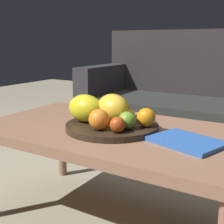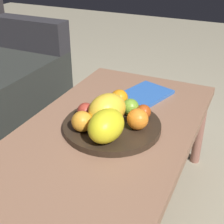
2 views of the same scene
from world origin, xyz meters
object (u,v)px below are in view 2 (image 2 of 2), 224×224
(melon_smaller_beside, at_px, (106,126))
(orange_left, at_px, (82,121))
(orange_front, at_px, (138,119))
(melon_large_front, at_px, (107,109))
(apple_right, at_px, (86,111))
(magazine, at_px, (144,95))
(apple_left, at_px, (130,107))
(apple_front, at_px, (143,112))
(banana_bunch, at_px, (101,114))
(fruit_bowl, at_px, (112,126))
(coffee_table, at_px, (108,138))
(orange_right, at_px, (119,98))

(melon_smaller_beside, relative_size, orange_left, 2.01)
(orange_front, bearing_deg, melon_large_front, 93.88)
(apple_right, relative_size, magazine, 0.27)
(orange_left, distance_m, apple_left, 0.23)
(melon_large_front, relative_size, apple_front, 2.62)
(apple_front, relative_size, banana_bunch, 0.39)
(fruit_bowl, bearing_deg, orange_left, 140.75)
(apple_left, xyz_separation_m, magazine, (0.24, 0.02, -0.05))
(melon_smaller_beside, xyz_separation_m, banana_bunch, (0.12, 0.08, -0.03))
(coffee_table, bearing_deg, orange_right, 5.49)
(fruit_bowl, xyz_separation_m, apple_right, (-0.01, 0.11, 0.05))
(orange_left, height_order, apple_front, orange_left)
(orange_right, distance_m, apple_left, 0.09)
(melon_smaller_beside, height_order, apple_left, melon_smaller_beside)
(orange_left, height_order, banana_bunch, orange_left)
(apple_left, relative_size, apple_right, 1.02)
(banana_bunch, relative_size, magazine, 0.63)
(orange_front, height_order, apple_front, orange_front)
(orange_right, xyz_separation_m, apple_left, (-0.05, -0.07, -0.00))
(orange_left, bearing_deg, apple_left, -31.98)
(magazine, bearing_deg, melon_smaller_beside, -160.74)
(orange_right, bearing_deg, melon_smaller_beside, -166.46)
(coffee_table, distance_m, orange_front, 0.17)
(melon_large_front, xyz_separation_m, apple_front, (0.09, -0.12, -0.03))
(coffee_table, bearing_deg, banana_bunch, 72.19)
(apple_right, height_order, banana_bunch, apple_right)
(orange_left, height_order, apple_left, orange_left)
(apple_left, distance_m, apple_right, 0.18)
(fruit_bowl, xyz_separation_m, orange_left, (-0.10, 0.08, 0.05))
(coffee_table, distance_m, melon_large_front, 0.13)
(orange_front, bearing_deg, apple_left, 36.42)
(melon_large_front, xyz_separation_m, banana_bunch, (0.01, 0.03, -0.04))
(apple_left, bearing_deg, melon_smaller_beside, 177.47)
(fruit_bowl, distance_m, magazine, 0.33)
(orange_left, xyz_separation_m, apple_left, (0.19, -0.12, -0.00))
(orange_front, bearing_deg, melon_smaller_beside, 148.14)
(orange_front, height_order, apple_left, orange_front)
(melon_smaller_beside, height_order, orange_front, melon_smaller_beside)
(melon_large_front, distance_m, orange_right, 0.15)
(melon_large_front, xyz_separation_m, orange_front, (0.01, -0.13, -0.02))
(banana_bunch, bearing_deg, fruit_bowl, -95.27)
(coffee_table, height_order, apple_right, apple_right)
(apple_front, distance_m, magazine, 0.26)
(fruit_bowl, height_order, orange_front, orange_front)
(fruit_bowl, distance_m, melon_smaller_beside, 0.14)
(melon_smaller_beside, xyz_separation_m, apple_left, (0.21, -0.01, -0.02))
(melon_large_front, bearing_deg, coffee_table, -133.82)
(fruit_bowl, relative_size, banana_bunch, 2.48)
(coffee_table, relative_size, melon_large_front, 7.30)
(apple_right, bearing_deg, orange_left, -159.73)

